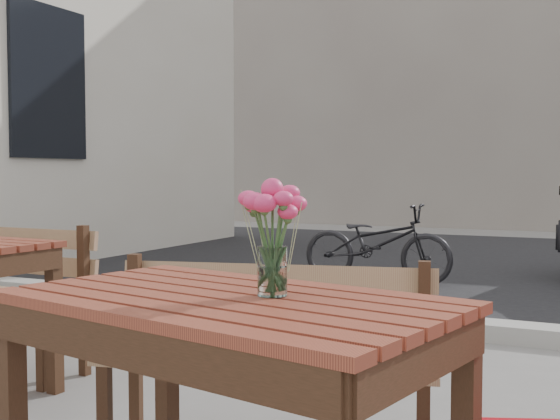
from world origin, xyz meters
name	(u,v)px	position (x,y,z in m)	size (l,w,h in m)	color
street	(488,287)	(0.00, 5.06, 0.03)	(30.00, 8.12, 0.12)	black
main_table	(228,341)	(0.09, -0.14, 0.65)	(1.38, 0.97, 0.78)	#5D2518
main_bench	(270,335)	(-0.14, 0.59, 0.49)	(1.35, 0.69, 0.81)	#976C4E
main_vase	(272,223)	(0.21, -0.09, 0.98)	(0.18, 0.18, 0.33)	white
bicycle	(377,243)	(-1.12, 5.06, 0.41)	(0.54, 1.55, 0.82)	black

